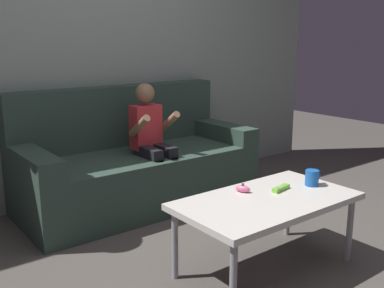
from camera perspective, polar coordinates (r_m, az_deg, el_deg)
The scene contains 8 objects.
ground_plane at distance 2.57m, azimuth 7.31°, elevation -16.93°, with size 9.90×9.90×0.00m, color #4C4742.
wall_back at distance 3.74m, azimuth -12.61°, elevation 12.31°, with size 4.95×0.05×2.50m, color gray.
couch at distance 3.59m, azimuth -7.19°, elevation -2.71°, with size 1.84×0.80×0.92m.
person_seated_on_couch at distance 3.40m, azimuth -5.08°, elevation 0.72°, with size 0.31×0.39×0.97m.
coffee_table at distance 2.54m, azimuth 9.50°, elevation -7.59°, with size 1.03×0.57×0.43m.
game_remote_lime_near_edge at distance 2.67m, azimuth 11.23°, elevation -5.55°, with size 0.14×0.06×0.03m.
nunchuk_pink at distance 2.60m, azimuth 6.47°, elevation -5.66°, with size 0.08×0.10×0.05m.
coffee_mug at distance 2.79m, azimuth 15.05°, elevation -4.17°, with size 0.12×0.08×0.10m.
Camera 1 is at (-1.59, -1.56, 1.29)m, focal length 41.92 mm.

